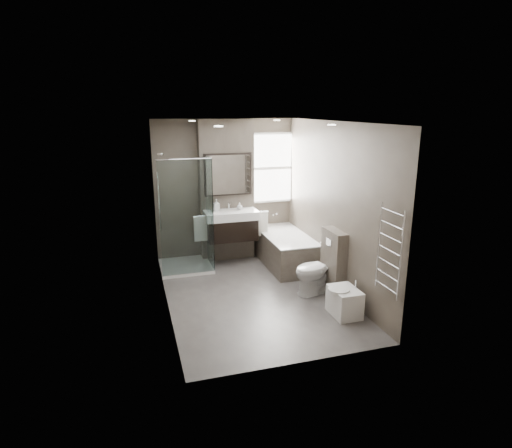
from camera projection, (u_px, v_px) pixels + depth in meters
name	position (u px, v px, depth m)	size (l,w,h in m)	color
room	(253.00, 213.00, 6.26)	(2.70, 3.90, 2.70)	#4F4B49
vanity_pier	(226.00, 191.00, 7.90)	(1.00, 0.25, 2.60)	#534B41
vanity	(231.00, 225.00, 7.72)	(0.95, 0.47, 0.66)	black
mirror_cabinet	(228.00, 174.00, 7.66)	(0.86, 0.08, 0.76)	black
towel_left	(201.00, 229.00, 7.55)	(0.24, 0.06, 0.44)	silver
towel_right	(261.00, 224.00, 7.86)	(0.24, 0.06, 0.44)	silver
shower_enclosure	(191.00, 243.00, 7.51)	(0.90, 0.90, 2.00)	white
bathtub	(285.00, 248.00, 7.79)	(0.75, 1.60, 0.57)	#534B41
window	(271.00, 168.00, 8.14)	(0.98, 0.06, 1.33)	white
toilet	(317.00, 269.00, 6.59)	(0.43, 0.75, 0.76)	white
cistern_box	(333.00, 262.00, 6.57)	(0.19, 0.55, 1.00)	#534B41
bidet	(344.00, 301.00, 5.91)	(0.41, 0.48, 0.50)	white
towel_radiator	(390.00, 250.00, 5.17)	(0.03, 0.49, 1.10)	silver
soap_bottle_a	(216.00, 205.00, 7.62)	(0.10, 0.10, 0.21)	white
soap_bottle_b	(240.00, 206.00, 7.73)	(0.10, 0.10, 0.13)	white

